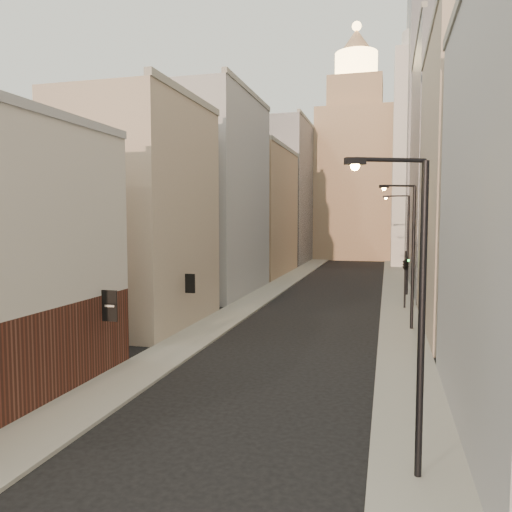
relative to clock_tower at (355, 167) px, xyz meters
The scene contains 15 objects.
sidewalk_left 41.32m from the clock_tower, 98.46° to the right, with size 3.00×140.00×0.15m, color gray.
sidewalk_right 41.64m from the clock_tower, 78.54° to the right, with size 3.00×140.00×0.15m, color gray.
left_bldg_beige 67.60m from the clock_tower, 99.46° to the right, with size 8.00×12.00×16.00m, color tan.
left_bldg_grey 51.76m from the clock_tower, 102.41° to the right, with size 8.00×16.00×20.00m, color #A0A0A5.
left_bldg_tan 35.05m from the clock_tower, 108.97° to the right, with size 8.00×18.00×17.00m, color tan.
left_bldg_wingrid 17.23m from the clock_tower, 132.51° to the right, with size 8.00×20.00×24.00m, color gray.
right_bldg_beige 63.81m from the clock_tower, 78.16° to the right, with size 8.00×16.00×20.00m, color tan.
right_bldg_wingrid 44.21m from the clock_tower, 72.80° to the right, with size 8.00×20.00×26.00m, color gray.
highrise 24.93m from the clock_tower, 36.38° to the right, with size 21.00×23.00×51.20m.
clock_tower is the anchor object (origin of this frame).
white_tower 17.83m from the clock_tower, 51.84° to the right, with size 8.00×8.00×41.50m.
streetlamp_near 85.21m from the clock_tower, 85.09° to the right, with size 2.32×1.16×9.45m.
streetlamp_mid 65.03m from the clock_tower, 82.89° to the right, with size 2.45×1.26×10.00m.
streetlamp_far 49.46m from the clock_tower, 80.24° to the right, with size 2.61×0.66×10.03m.
traffic_light_right 57.31m from the clock_tower, 81.79° to the right, with size 0.84×0.84×5.00m.
Camera 1 is at (5.45, -6.91, 7.77)m, focal length 35.00 mm.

